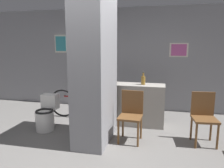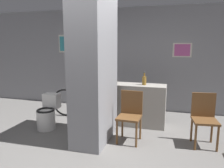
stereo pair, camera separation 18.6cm
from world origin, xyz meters
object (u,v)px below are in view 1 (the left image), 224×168
(toilet, at_px, (46,115))
(chair_near_pillar, at_px, (131,113))
(bicycle, at_px, (83,104))
(bottle_tall, at_px, (143,80))
(chair_by_doorway, at_px, (204,115))

(toilet, bearing_deg, chair_near_pillar, -3.25)
(chair_near_pillar, distance_m, bicycle, 1.52)
(toilet, height_order, chair_near_pillar, chair_near_pillar)
(chair_near_pillar, bearing_deg, bottle_tall, 83.63)
(chair_near_pillar, bearing_deg, chair_by_doorway, 10.76)
(toilet, xyz_separation_m, bottle_tall, (1.85, 0.70, 0.67))
(chair_near_pillar, relative_size, chair_by_doorway, 1.00)
(toilet, distance_m, chair_by_doorway, 2.96)
(bicycle, bearing_deg, toilet, -121.89)
(toilet, relative_size, bicycle, 0.41)
(chair_by_doorway, xyz_separation_m, bottle_tall, (-1.10, 0.62, 0.48))
(chair_by_doorway, height_order, bottle_tall, bottle_tall)
(toilet, relative_size, chair_near_pillar, 0.77)
(chair_near_pillar, bearing_deg, bicycle, 146.94)
(chair_near_pillar, height_order, bottle_tall, bottle_tall)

